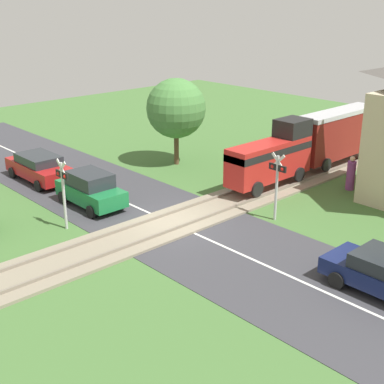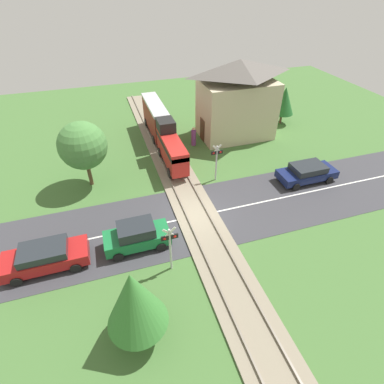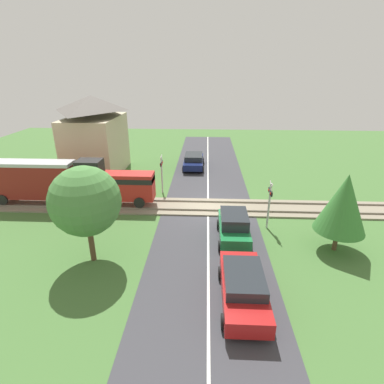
% 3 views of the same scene
% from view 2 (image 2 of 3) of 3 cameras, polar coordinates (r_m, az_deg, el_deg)
% --- Properties ---
extents(ground_plane, '(60.00, 60.00, 0.00)m').
position_cam_2_polar(ground_plane, '(20.12, 1.00, -4.61)').
color(ground_plane, '#426B33').
extents(road_surface, '(48.00, 6.40, 0.02)m').
position_cam_2_polar(road_surface, '(20.11, 1.00, -4.59)').
color(road_surface, '#38383D').
rests_on(road_surface, ground_plane).
extents(track_bed, '(2.80, 48.00, 0.24)m').
position_cam_2_polar(track_bed, '(20.07, 1.00, -4.47)').
color(track_bed, gray).
rests_on(track_bed, ground_plane).
extents(train, '(1.58, 11.81, 3.18)m').
position_cam_2_polar(train, '(27.14, -5.73, 11.83)').
color(train, red).
rests_on(train, track_bed).
extents(car_near_crossing, '(3.79, 1.80, 1.67)m').
position_cam_2_polar(car_near_crossing, '(17.90, -10.47, -8.16)').
color(car_near_crossing, '#197038').
rests_on(car_near_crossing, ground_plane).
extents(car_far_side, '(4.51, 2.02, 1.37)m').
position_cam_2_polar(car_far_side, '(24.65, 21.06, 3.53)').
color(car_far_side, '#141E4C').
rests_on(car_far_side, ground_plane).
extents(car_behind_queue, '(4.51, 1.94, 1.46)m').
position_cam_2_polar(car_behind_queue, '(18.46, -26.17, -10.99)').
color(car_behind_queue, '#A81919').
rests_on(car_behind_queue, ground_plane).
extents(crossing_signal_west_approach, '(0.90, 0.18, 3.07)m').
position_cam_2_polar(crossing_signal_west_approach, '(15.70, -4.21, -9.73)').
color(crossing_signal_west_approach, '#B7B7B7').
rests_on(crossing_signal_west_approach, ground_plane).
extents(crossing_signal_east_approach, '(0.90, 0.18, 3.07)m').
position_cam_2_polar(crossing_signal_east_approach, '(22.51, 4.71, 6.51)').
color(crossing_signal_east_approach, '#B7B7B7').
rests_on(crossing_signal_east_approach, ground_plane).
extents(station_building, '(7.18, 4.68, 7.08)m').
position_cam_2_polar(station_building, '(29.09, 8.57, 16.77)').
color(station_building, '#C6B793').
rests_on(station_building, ground_plane).
extents(pedestrian_by_station, '(0.44, 0.44, 1.78)m').
position_cam_2_polar(pedestrian_by_station, '(27.97, 0.30, 10.43)').
color(pedestrian_by_station, '#7F3D84').
rests_on(pedestrian_by_station, ground_plane).
extents(tree_by_station, '(2.23, 2.23, 3.78)m').
position_cam_2_polar(tree_by_station, '(33.13, 17.14, 16.29)').
color(tree_by_station, brown).
rests_on(tree_by_station, ground_plane).
extents(tree_roadside_hedge, '(3.42, 3.42, 5.03)m').
position_cam_2_polar(tree_roadside_hedge, '(22.58, -20.11, 8.29)').
color(tree_roadside_hedge, brown).
rests_on(tree_roadside_hedge, ground_plane).
extents(tree_beyond_track, '(2.62, 2.62, 4.36)m').
position_cam_2_polar(tree_beyond_track, '(12.88, -10.95, -19.47)').
color(tree_beyond_track, brown).
rests_on(tree_beyond_track, ground_plane).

